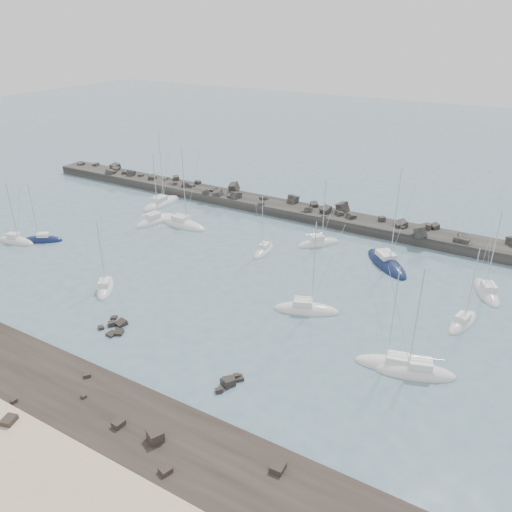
{
  "coord_description": "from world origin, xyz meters",
  "views": [
    {
      "loc": [
        38.21,
        -45.83,
        35.43
      ],
      "look_at": [
        4.47,
        12.0,
        3.27
      ],
      "focal_mm": 35.0,
      "sensor_mm": 36.0,
      "label": 1
    }
  ],
  "objects_px": {
    "sailboat_3": "(156,221)",
    "sailboat_10": "(486,293)",
    "sailboat_8": "(386,264)",
    "sailboat_9": "(415,372)",
    "sailboat_12": "(463,323)",
    "sailboat_13": "(319,244)",
    "sailboat_2": "(42,240)",
    "sailboat_5": "(105,288)",
    "sailboat_1": "(161,204)",
    "sailboat_0": "(16,242)",
    "sailboat_6": "(264,251)",
    "sailboat_11": "(393,365)",
    "sailboat_4": "(183,225)",
    "sailboat_7": "(306,310)"
  },
  "relations": [
    {
      "from": "sailboat_7",
      "to": "sailboat_10",
      "type": "distance_m",
      "value": 26.39
    },
    {
      "from": "sailboat_1",
      "to": "sailboat_5",
      "type": "relative_size",
      "value": 1.45
    },
    {
      "from": "sailboat_6",
      "to": "sailboat_12",
      "type": "bearing_deg",
      "value": -10.5
    },
    {
      "from": "sailboat_2",
      "to": "sailboat_12",
      "type": "relative_size",
      "value": 1.0
    },
    {
      "from": "sailboat_3",
      "to": "sailboat_12",
      "type": "height_order",
      "value": "sailboat_3"
    },
    {
      "from": "sailboat_0",
      "to": "sailboat_10",
      "type": "xyz_separation_m",
      "value": [
        73.26,
        22.15,
        0.0
      ]
    },
    {
      "from": "sailboat_4",
      "to": "sailboat_11",
      "type": "distance_m",
      "value": 50.99
    },
    {
      "from": "sailboat_3",
      "to": "sailboat_8",
      "type": "distance_m",
      "value": 43.95
    },
    {
      "from": "sailboat_1",
      "to": "sailboat_10",
      "type": "height_order",
      "value": "sailboat_1"
    },
    {
      "from": "sailboat_9",
      "to": "sailboat_11",
      "type": "relative_size",
      "value": 1.05
    },
    {
      "from": "sailboat_7",
      "to": "sailboat_10",
      "type": "relative_size",
      "value": 1.05
    },
    {
      "from": "sailboat_2",
      "to": "sailboat_10",
      "type": "bearing_deg",
      "value": 15.55
    },
    {
      "from": "sailboat_2",
      "to": "sailboat_9",
      "type": "height_order",
      "value": "sailboat_9"
    },
    {
      "from": "sailboat_3",
      "to": "sailboat_12",
      "type": "bearing_deg",
      "value": -7.37
    },
    {
      "from": "sailboat_3",
      "to": "sailboat_9",
      "type": "height_order",
      "value": "sailboat_3"
    },
    {
      "from": "sailboat_5",
      "to": "sailboat_8",
      "type": "xyz_separation_m",
      "value": [
        32.69,
        28.09,
        0.01
      ]
    },
    {
      "from": "sailboat_1",
      "to": "sailboat_11",
      "type": "relative_size",
      "value": 1.22
    },
    {
      "from": "sailboat_5",
      "to": "sailboat_9",
      "type": "bearing_deg",
      "value": 4.52
    },
    {
      "from": "sailboat_6",
      "to": "sailboat_11",
      "type": "xyz_separation_m",
      "value": [
        27.45,
        -19.08,
        0.0
      ]
    },
    {
      "from": "sailboat_8",
      "to": "sailboat_9",
      "type": "height_order",
      "value": "sailboat_8"
    },
    {
      "from": "sailboat_12",
      "to": "sailboat_13",
      "type": "xyz_separation_m",
      "value": [
        -25.92,
        13.37,
        0.02
      ]
    },
    {
      "from": "sailboat_10",
      "to": "sailboat_1",
      "type": "bearing_deg",
      "value": 174.93
    },
    {
      "from": "sailboat_6",
      "to": "sailboat_2",
      "type": "bearing_deg",
      "value": -156.3
    },
    {
      "from": "sailboat_13",
      "to": "sailboat_0",
      "type": "bearing_deg",
      "value": -150.73
    },
    {
      "from": "sailboat_3",
      "to": "sailboat_6",
      "type": "height_order",
      "value": "sailboat_3"
    },
    {
      "from": "sailboat_7",
      "to": "sailboat_9",
      "type": "height_order",
      "value": "sailboat_9"
    },
    {
      "from": "sailboat_4",
      "to": "sailboat_12",
      "type": "height_order",
      "value": "sailboat_4"
    },
    {
      "from": "sailboat_0",
      "to": "sailboat_13",
      "type": "xyz_separation_m",
      "value": [
        45.85,
        25.7,
        0.0
      ]
    },
    {
      "from": "sailboat_8",
      "to": "sailboat_10",
      "type": "height_order",
      "value": "sailboat_8"
    },
    {
      "from": "sailboat_6",
      "to": "sailboat_11",
      "type": "height_order",
      "value": "sailboat_11"
    },
    {
      "from": "sailboat_1",
      "to": "sailboat_4",
      "type": "relative_size",
      "value": 1.0
    },
    {
      "from": "sailboat_7",
      "to": "sailboat_10",
      "type": "height_order",
      "value": "sailboat_7"
    },
    {
      "from": "sailboat_10",
      "to": "sailboat_2",
      "type": "bearing_deg",
      "value": -164.45
    },
    {
      "from": "sailboat_2",
      "to": "sailboat_3",
      "type": "xyz_separation_m",
      "value": [
        11.11,
        17.02,
        0.01
      ]
    },
    {
      "from": "sailboat_5",
      "to": "sailboat_1",
      "type": "bearing_deg",
      "value": 117.13
    },
    {
      "from": "sailboat_2",
      "to": "sailboat_12",
      "type": "height_order",
      "value": "sailboat_12"
    },
    {
      "from": "sailboat_4",
      "to": "sailboat_1",
      "type": "bearing_deg",
      "value": 147.72
    },
    {
      "from": "sailboat_1",
      "to": "sailboat_2",
      "type": "relative_size",
      "value": 1.45
    },
    {
      "from": "sailboat_4",
      "to": "sailboat_5",
      "type": "xyz_separation_m",
      "value": [
        5.27,
        -24.95,
        -0.0
      ]
    },
    {
      "from": "sailboat_0",
      "to": "sailboat_11",
      "type": "relative_size",
      "value": 0.87
    },
    {
      "from": "sailboat_3",
      "to": "sailboat_10",
      "type": "height_order",
      "value": "sailboat_3"
    },
    {
      "from": "sailboat_1",
      "to": "sailboat_3",
      "type": "xyz_separation_m",
      "value": [
        5.32,
        -8.1,
        0.0
      ]
    },
    {
      "from": "sailboat_6",
      "to": "sailboat_13",
      "type": "xyz_separation_m",
      "value": [
        6.75,
        7.32,
        0.03
      ]
    },
    {
      "from": "sailboat_6",
      "to": "sailboat_8",
      "type": "relative_size",
      "value": 0.62
    },
    {
      "from": "sailboat_4",
      "to": "sailboat_11",
      "type": "bearing_deg",
      "value": -24.95
    },
    {
      "from": "sailboat_5",
      "to": "sailboat_9",
      "type": "height_order",
      "value": "sailboat_9"
    },
    {
      "from": "sailboat_10",
      "to": "sailboat_9",
      "type": "bearing_deg",
      "value": -100.51
    },
    {
      "from": "sailboat_0",
      "to": "sailboat_10",
      "type": "relative_size",
      "value": 0.88
    },
    {
      "from": "sailboat_2",
      "to": "sailboat_6",
      "type": "bearing_deg",
      "value": 23.7
    },
    {
      "from": "sailboat_2",
      "to": "sailboat_9",
      "type": "xyz_separation_m",
      "value": [
        65.59,
        -3.42,
        0.02
      ]
    }
  ]
}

